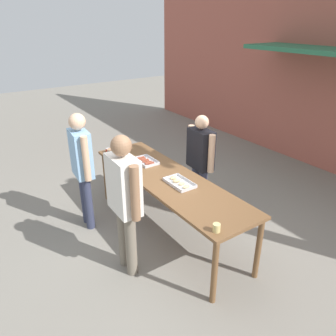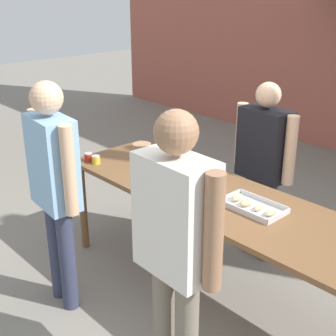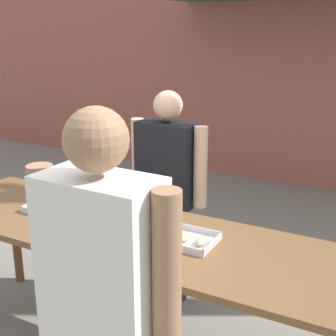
{
  "view_description": "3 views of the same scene",
  "coord_description": "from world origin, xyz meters",
  "views": [
    {
      "loc": [
        3.39,
        -2.31,
        2.95
      ],
      "look_at": [
        0.0,
        0.0,
        1.04
      ],
      "focal_mm": 35.0,
      "sensor_mm": 36.0,
      "label": 1
    },
    {
      "loc": [
        2.0,
        -2.44,
        2.4
      ],
      "look_at": [
        -0.64,
        0.02,
        0.94
      ],
      "focal_mm": 50.0,
      "sensor_mm": 36.0,
      "label": 2
    },
    {
      "loc": [
        1.35,
        -2.14,
        2.07
      ],
      "look_at": [
        -0.21,
        0.75,
        1.06
      ],
      "focal_mm": 50.0,
      "sensor_mm": 36.0,
      "label": 3
    }
  ],
  "objects": [
    {
      "name": "ground_plane",
      "position": [
        0.0,
        0.0,
        0.0
      ],
      "size": [
        24.0,
        24.0,
        0.0
      ],
      "primitive_type": "plane",
      "color": "gray"
    },
    {
      "name": "serving_table",
      "position": [
        0.0,
        0.0,
        0.81
      ],
      "size": [
        2.95,
        0.83,
        0.89
      ],
      "color": "brown",
      "rests_on": "ground"
    },
    {
      "name": "food_tray_sausages",
      "position": [
        -0.64,
        0.02,
        0.91
      ],
      "size": [
        0.4,
        0.26,
        0.04
      ],
      "color": "silver",
      "rests_on": "serving_table"
    },
    {
      "name": "food_tray_buns",
      "position": [
        0.24,
        0.02,
        0.91
      ],
      "size": [
        0.44,
        0.26,
        0.06
      ],
      "color": "silver",
      "rests_on": "serving_table"
    },
    {
      "name": "condiment_jar_mustard",
      "position": [
        -1.34,
        -0.3,
        0.93
      ],
      "size": [
        0.07,
        0.07,
        0.07
      ],
      "color": "#B22319",
      "rests_on": "serving_table"
    },
    {
      "name": "condiment_jar_ketchup",
      "position": [
        -1.24,
        -0.29,
        0.93
      ],
      "size": [
        0.07,
        0.07,
        0.07
      ],
      "color": "gold",
      "rests_on": "serving_table"
    },
    {
      "name": "beer_cup",
      "position": [
        1.33,
        -0.29,
        0.94
      ],
      "size": [
        0.08,
        0.08,
        0.09
      ],
      "color": "#DBC67A",
      "rests_on": "serving_table"
    },
    {
      "name": "person_server_behind_table",
      "position": [
        -0.21,
        0.75,
        0.96
      ],
      "size": [
        0.63,
        0.27,
        1.63
      ],
      "rotation": [
        0.0,
        0.0,
        -0.06
      ],
      "color": "#333851",
      "rests_on": "ground"
    },
    {
      "name": "person_customer_holding_hotdog",
      "position": [
        -0.83,
        -0.92,
        1.06
      ],
      "size": [
        0.6,
        0.27,
        1.77
      ],
      "rotation": [
        0.0,
        0.0,
        3.05
      ],
      "color": "#333851",
      "rests_on": "ground"
    },
    {
      "name": "person_customer_with_cup",
      "position": [
        0.38,
        -0.87,
        1.07
      ],
      "size": [
        0.67,
        0.26,
        1.8
      ],
      "rotation": [
        0.0,
        0.0,
        3.12
      ],
      "color": "#756B5B",
      "rests_on": "ground"
    }
  ]
}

